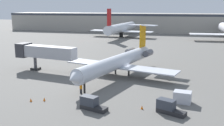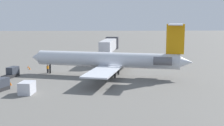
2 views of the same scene
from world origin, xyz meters
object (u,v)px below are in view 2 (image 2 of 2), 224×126
Objects in this scene: traffic_cone_mid at (28,67)px; traffic_cone_far at (30,68)px; jet_bridge at (109,45)px; ground_crew_marshaller at (48,69)px; regional_jet at (111,59)px; baggage_tug_trailing at (12,73)px; traffic_cone_near at (11,84)px; baggage_tug_lead at (0,86)px; cargo_container_uld at (27,88)px.

traffic_cone_mid is 1.00× the size of traffic_cone_far.
ground_crew_marshaller is (14.23, -12.97, -3.49)m from jet_bridge.
regional_jet reaches higher than jet_bridge.
baggage_tug_trailing is 7.70× the size of traffic_cone_near.
baggage_tug_trailing is at bearing -46.38° from jet_bridge.
regional_jet reaches higher than baggage_tug_lead.
regional_jet is at bearing 90.43° from baggage_tug_trailing.
traffic_cone_near is at bearing 4.18° from traffic_cone_mid.
baggage_tug_lead reaches higher than traffic_cone_mid.
jet_bridge is at bearing 133.62° from baggage_tug_trailing.
jet_bridge reaches higher than baggage_tug_lead.
jet_bridge is 8.99× the size of ground_crew_marshaller.
ground_crew_marshaller is 6.38m from traffic_cone_far.
ground_crew_marshaller reaches higher than traffic_cone_near.
traffic_cone_far is at bearing -60.62° from jet_bridge.
traffic_cone_near is at bearing -34.36° from jet_bridge.
regional_jet is 2.05× the size of jet_bridge.
traffic_cone_far is (-18.88, 0.04, -0.56)m from baggage_tug_lead.
baggage_tug_lead is 10.78m from baggage_tug_trailing.
regional_jet is 11.04× the size of cargo_container_uld.
traffic_cone_mid is at bearing -178.03° from baggage_tug_lead.
regional_jet is 56.63× the size of traffic_cone_mid.
jet_bridge is at bearing 156.90° from cargo_container_uld.
ground_crew_marshaller is 11.70m from traffic_cone_near.
traffic_cone_far is (-8.18, 1.36, -0.56)m from baggage_tug_trailing.
jet_bridge is 20.68m from traffic_cone_far.
jet_bridge is 20.53m from traffic_cone_mid.
regional_jet is 18.02m from jet_bridge.
regional_jet is 18.62m from traffic_cone_near.
cargo_container_uld is 5.13× the size of traffic_cone_far.
regional_jet is 19.42m from traffic_cone_far.
traffic_cone_mid and traffic_cone_far have the same top height.
baggage_tug_trailing is at bearing -172.99° from baggage_tug_lead.
cargo_container_uld is at bearing -45.29° from regional_jet.
baggage_tug_lead is (10.84, -17.47, -2.41)m from regional_jet.
regional_jet is 18.94m from baggage_tug_trailing.
jet_bridge is at bearing 137.65° from ground_crew_marshaller.
traffic_cone_near and traffic_cone_far have the same top height.
baggage_tug_trailing is 7.70× the size of traffic_cone_mid.
traffic_cone_far is at bearing 179.87° from baggage_tug_lead.
jet_bridge is at bearing 179.22° from regional_jet.
regional_jet is 20.92m from traffic_cone_mid.
traffic_cone_near is 15.19m from traffic_cone_far.
baggage_tug_trailing reaches higher than ground_crew_marshaller.
jet_bridge reaches higher than cargo_container_uld.
baggage_tug_trailing is at bearing -154.77° from cargo_container_uld.
traffic_cone_far is at bearing -132.36° from ground_crew_marshaller.
ground_crew_marshaller is 3.07× the size of traffic_cone_mid.
baggage_tug_trailing is at bearing -57.22° from ground_crew_marshaller.
traffic_cone_far is (-4.28, -4.70, -0.58)m from ground_crew_marshaller.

